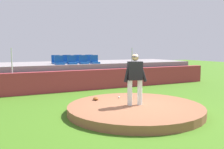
% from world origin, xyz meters
% --- Properties ---
extents(ground_plane, '(60.00, 60.00, 0.00)m').
position_xyz_m(ground_plane, '(0.00, 0.00, 0.00)').
color(ground_plane, '#3F6F1B').
extents(pitchers_mound, '(4.74, 4.74, 0.27)m').
position_xyz_m(pitchers_mound, '(0.00, 0.00, 0.14)').
color(pitchers_mound, '#8F583B').
rests_on(pitchers_mound, ground_plane).
extents(pitcher, '(0.81, 0.40, 1.82)m').
position_xyz_m(pitcher, '(-0.01, 0.02, 1.33)').
color(pitcher, white).
rests_on(pitcher, pitchers_mound).
extents(baseball, '(0.07, 0.07, 0.07)m').
position_xyz_m(baseball, '(0.05, 1.31, 0.31)').
color(baseball, white).
rests_on(baseball, pitchers_mound).
extents(fielding_glove, '(0.27, 0.34, 0.11)m').
position_xyz_m(fielding_glove, '(-0.93, 1.37, 0.33)').
color(fielding_glove, brown).
rests_on(fielding_glove, pitchers_mound).
extents(brick_barrier, '(16.61, 0.40, 1.08)m').
position_xyz_m(brick_barrier, '(0.00, 5.24, 0.54)').
color(brick_barrier, '#9B3038').
rests_on(brick_barrier, ground_plane).
extents(fence_post_left, '(0.06, 0.06, 1.19)m').
position_xyz_m(fence_post_left, '(-3.58, 5.24, 1.68)').
color(fence_post_left, silver).
rests_on(fence_post_left, brick_barrier).
extents(fence_post_right, '(0.06, 0.06, 1.19)m').
position_xyz_m(fence_post_right, '(2.99, 5.24, 1.68)').
color(fence_post_right, silver).
rests_on(fence_post_right, brick_barrier).
extents(bleacher_platform, '(15.62, 4.16, 1.36)m').
position_xyz_m(bleacher_platform, '(0.00, 7.80, 0.68)').
color(bleacher_platform, gray).
rests_on(bleacher_platform, ground_plane).
extents(stadium_chair_0, '(0.48, 0.44, 0.50)m').
position_xyz_m(stadium_chair_0, '(-1.06, 6.25, 1.51)').
color(stadium_chair_0, '#12489A').
rests_on(stadium_chair_0, bleacher_platform).
extents(stadium_chair_1, '(0.48, 0.44, 0.50)m').
position_xyz_m(stadium_chair_1, '(-0.35, 6.26, 1.51)').
color(stadium_chair_1, '#12489A').
rests_on(stadium_chair_1, bleacher_platform).
extents(stadium_chair_2, '(0.48, 0.44, 0.50)m').
position_xyz_m(stadium_chair_2, '(0.35, 6.27, 1.51)').
color(stadium_chair_2, '#12489A').
rests_on(stadium_chair_2, bleacher_platform).
extents(stadium_chair_3, '(0.48, 0.44, 0.50)m').
position_xyz_m(stadium_chair_3, '(1.03, 6.22, 1.51)').
color(stadium_chair_3, '#12489A').
rests_on(stadium_chair_3, bleacher_platform).
extents(stadium_chair_4, '(0.48, 0.44, 0.50)m').
position_xyz_m(stadium_chair_4, '(-1.04, 7.13, 1.51)').
color(stadium_chair_4, '#12489A').
rests_on(stadium_chair_4, bleacher_platform).
extents(stadium_chair_5, '(0.48, 0.44, 0.50)m').
position_xyz_m(stadium_chair_5, '(-0.36, 7.15, 1.51)').
color(stadium_chair_5, '#12489A').
rests_on(stadium_chair_5, bleacher_platform).
extents(stadium_chair_6, '(0.48, 0.44, 0.50)m').
position_xyz_m(stadium_chair_6, '(0.33, 7.14, 1.51)').
color(stadium_chair_6, '#12489A').
rests_on(stadium_chair_6, bleacher_platform).
extents(stadium_chair_7, '(0.48, 0.44, 0.50)m').
position_xyz_m(stadium_chair_7, '(1.07, 7.15, 1.51)').
color(stadium_chair_7, '#12489A').
rests_on(stadium_chair_7, bleacher_platform).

